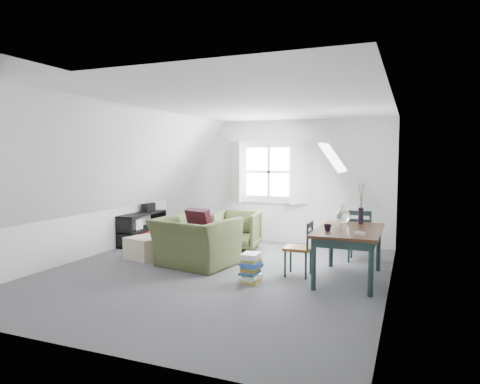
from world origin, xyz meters
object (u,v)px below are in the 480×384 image
at_px(dining_table, 349,236).
at_px(dining_chair_near, 300,247).
at_px(armchair_far, 237,249).
at_px(media_shelf, 141,230).
at_px(magazine_stack, 251,268).
at_px(dining_chair_far, 360,234).
at_px(ottoman, 146,248).
at_px(armchair_near, 196,266).

xyz_separation_m(dining_table, dining_chair_near, (-0.69, -0.05, -0.22)).
distance_m(armchair_far, dining_chair_near, 2.08).
xyz_separation_m(media_shelf, magazine_stack, (3.00, -1.66, -0.08)).
distance_m(dining_chair_far, magazine_stack, 2.23).
xyz_separation_m(armchair_far, media_shelf, (-2.03, -0.23, 0.28)).
bearing_deg(media_shelf, magazine_stack, -24.20).
relative_size(dining_chair_near, magazine_stack, 2.01).
distance_m(ottoman, magazine_stack, 2.28).
bearing_deg(armchair_far, media_shelf, 179.39).
bearing_deg(dining_table, dining_chair_far, 84.06).
relative_size(armchair_near, dining_table, 0.81).
xyz_separation_m(ottoman, dining_chair_near, (2.75, -0.07, 0.24)).
bearing_deg(dining_chair_near, armchair_far, -124.43).
height_order(armchair_far, dining_table, dining_table).
height_order(ottoman, magazine_stack, magazine_stack).
bearing_deg(dining_chair_near, media_shelf, -100.83).
bearing_deg(media_shelf, ottoman, -46.33).
distance_m(media_shelf, magazine_stack, 3.43).
bearing_deg(dining_chair_near, magazine_stack, -38.44).
distance_m(armchair_near, dining_chair_far, 2.79).
xyz_separation_m(armchair_far, dining_table, (2.24, -1.27, 0.64)).
xyz_separation_m(armchair_far, dining_chair_near, (1.54, -1.32, 0.42)).
bearing_deg(dining_chair_far, armchair_far, 4.19).
bearing_deg(dining_table, armchair_near, 178.46).
bearing_deg(dining_chair_near, dining_table, 100.42).
relative_size(armchair_near, dining_chair_near, 1.47).
bearing_deg(ottoman, dining_chair_far, 18.26).
distance_m(armchair_far, magazine_stack, 2.14).
distance_m(ottoman, dining_chair_far, 3.67).
relative_size(armchair_far, media_shelf, 0.66).
bearing_deg(dining_chair_far, ottoman, 25.00).
relative_size(armchair_far, dining_chair_far, 0.91).
bearing_deg(media_shelf, armchair_near, -26.94).
bearing_deg(dining_chair_far, magazine_stack, 60.96).
distance_m(dining_chair_far, dining_chair_near, 1.42).
xyz_separation_m(dining_chair_near, magazine_stack, (-0.57, -0.57, -0.22)).
xyz_separation_m(dining_chair_near, media_shelf, (-3.57, 1.09, -0.14)).
bearing_deg(ottoman, magazine_stack, -16.47).
xyz_separation_m(armchair_near, media_shelf, (-1.86, 1.14, 0.28)).
relative_size(armchair_near, ottoman, 2.13).
height_order(armchair_near, ottoman, armchair_near).
bearing_deg(armchair_near, dining_table, -167.30).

